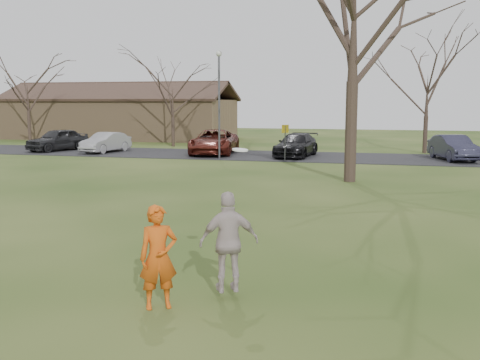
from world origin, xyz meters
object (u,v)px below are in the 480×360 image
object	(u,v)px
player_defender	(158,257)
building	(121,117)
car_0	(58,140)
car_3	(296,145)
big_tree	(354,12)
car_5	(453,148)
catching_play	(229,242)
car_2	(214,142)
car_1	(106,142)
lamp_post	(219,91)

from	to	relation	value
player_defender	building	distance (m)	43.45
car_0	car_3	bearing A→B (deg)	18.54
player_defender	big_tree	xyz separation A→B (m)	(2.19, 15.65, 6.14)
car_5	catching_play	world-z (taller)	catching_play
car_3	car_5	size ratio (longest dim) A/B	1.10
car_2	car_0	bearing A→B (deg)	174.75
car_2	building	xyz separation A→B (m)	(-12.89, 12.94, 1.12)
player_defender	car_1	size ratio (longest dim) A/B	0.43
car_5	big_tree	size ratio (longest dim) A/B	0.31
car_2	car_5	size ratio (longest dim) A/B	1.29
car_5	building	distance (m)	30.23
car_1	catching_play	xyz separation A→B (m)	(15.23, -24.43, 0.31)
catching_play	building	size ratio (longest dim) A/B	0.12
car_1	lamp_post	world-z (taller)	lamp_post
lamp_post	catching_play	bearing A→B (deg)	-73.10
building	player_defender	bearing A→B (deg)	-62.86
car_2	lamp_post	size ratio (longest dim) A/B	0.89
player_defender	car_5	bearing A→B (deg)	43.50
player_defender	lamp_post	xyz separation A→B (m)	(-5.81, 23.15, 3.11)
big_tree	car_1	bearing A→B (deg)	150.01
car_5	lamp_post	world-z (taller)	lamp_post
car_1	car_2	bearing A→B (deg)	14.02
car_0	car_1	xyz separation A→B (m)	(3.78, -0.32, -0.10)
player_defender	lamp_post	world-z (taller)	lamp_post
car_1	big_tree	xyz separation A→B (m)	(16.41, -9.47, 6.31)
player_defender	big_tree	bearing A→B (deg)	51.73
car_0	lamp_post	xyz separation A→B (m)	(12.19, -2.29, 3.18)
car_3	lamp_post	bearing A→B (deg)	-145.53
catching_play	lamp_post	distance (m)	23.66
car_0	big_tree	xyz separation A→B (m)	(20.19, -9.79, 6.21)
big_tree	car_5	bearing A→B (deg)	62.21
big_tree	player_defender	bearing A→B (deg)	-97.95
car_3	lamp_post	size ratio (longest dim) A/B	0.76
car_3	car_0	bearing A→B (deg)	-173.99
car_0	building	bearing A→B (deg)	116.40
player_defender	car_1	bearing A→B (deg)	89.20
car_2	catching_play	xyz separation A→B (m)	(7.93, -25.02, 0.19)
car_1	car_3	distance (m)	12.62
catching_play	car_3	bearing A→B (deg)	96.03
car_3	big_tree	world-z (taller)	big_tree
car_0	catching_play	distance (m)	31.21
car_0	car_1	world-z (taller)	car_0
lamp_post	car_3	bearing A→B (deg)	28.42
car_0	car_5	xyz separation A→B (m)	(25.43, 0.15, -0.04)
player_defender	car_1	distance (m)	28.87
building	big_tree	size ratio (longest dim) A/B	1.47
car_2	big_tree	xyz separation A→B (m)	(9.11, -10.06, 6.19)
player_defender	car_5	distance (m)	26.65
car_3	car_1	bearing A→B (deg)	-172.56
car_5	car_1	bearing A→B (deg)	165.22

